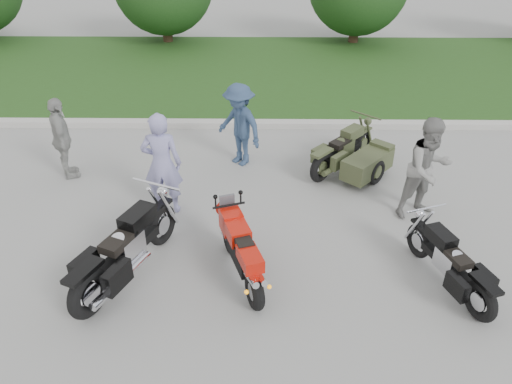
{
  "coord_description": "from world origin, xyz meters",
  "views": [
    {
      "loc": [
        0.58,
        -5.56,
        5.2
      ],
      "look_at": [
        0.49,
        1.57,
        0.8
      ],
      "focal_mm": 35.0,
      "sensor_mm": 36.0,
      "label": 1
    }
  ],
  "objects_px": {
    "cruiser_right": "(452,266)",
    "person_denim": "(239,125)",
    "person_stripe": "(162,164)",
    "person_back": "(62,139)",
    "person_grey": "(428,169)",
    "sportbike_red": "(242,251)",
    "cruiser_sidecar": "(356,159)",
    "cruiser_left": "(124,253)"
  },
  "relations": [
    {
      "from": "sportbike_red",
      "to": "person_stripe",
      "type": "height_order",
      "value": "person_stripe"
    },
    {
      "from": "cruiser_sidecar",
      "to": "person_denim",
      "type": "height_order",
      "value": "person_denim"
    },
    {
      "from": "cruiser_sidecar",
      "to": "person_denim",
      "type": "bearing_deg",
      "value": -150.23
    },
    {
      "from": "cruiser_right",
      "to": "person_denim",
      "type": "height_order",
      "value": "person_denim"
    },
    {
      "from": "sportbike_red",
      "to": "person_back",
      "type": "height_order",
      "value": "person_back"
    },
    {
      "from": "sportbike_red",
      "to": "person_back",
      "type": "relative_size",
      "value": 1.08
    },
    {
      "from": "person_denim",
      "to": "person_back",
      "type": "bearing_deg",
      "value": -126.73
    },
    {
      "from": "cruiser_left",
      "to": "cruiser_sidecar",
      "type": "distance_m",
      "value": 5.18
    },
    {
      "from": "sportbike_red",
      "to": "person_grey",
      "type": "height_order",
      "value": "person_grey"
    },
    {
      "from": "person_stripe",
      "to": "person_back",
      "type": "relative_size",
      "value": 1.14
    },
    {
      "from": "person_denim",
      "to": "person_grey",
      "type": "bearing_deg",
      "value": 13.39
    },
    {
      "from": "person_grey",
      "to": "person_denim",
      "type": "xyz_separation_m",
      "value": [
        -3.4,
        1.94,
        -0.05
      ]
    },
    {
      "from": "person_grey",
      "to": "sportbike_red",
      "type": "bearing_deg",
      "value": -171.85
    },
    {
      "from": "person_grey",
      "to": "person_back",
      "type": "relative_size",
      "value": 1.11
    },
    {
      "from": "cruiser_left",
      "to": "person_back",
      "type": "bearing_deg",
      "value": 145.36
    },
    {
      "from": "person_stripe",
      "to": "cruiser_right",
      "type": "bearing_deg",
      "value": 154.93
    },
    {
      "from": "cruiser_right",
      "to": "person_denim",
      "type": "xyz_separation_m",
      "value": [
        -3.3,
        3.93,
        0.49
      ]
    },
    {
      "from": "cruiser_left",
      "to": "person_grey",
      "type": "distance_m",
      "value": 5.34
    },
    {
      "from": "person_grey",
      "to": "person_denim",
      "type": "relative_size",
      "value": 1.05
    },
    {
      "from": "sportbike_red",
      "to": "cruiser_right",
      "type": "relative_size",
      "value": 0.93
    },
    {
      "from": "sportbike_red",
      "to": "cruiser_sidecar",
      "type": "height_order",
      "value": "sportbike_red"
    },
    {
      "from": "cruiser_sidecar",
      "to": "person_denim",
      "type": "distance_m",
      "value": 2.53
    },
    {
      "from": "sportbike_red",
      "to": "cruiser_left",
      "type": "xyz_separation_m",
      "value": [
        -1.77,
        -0.03,
        -0.03
      ]
    },
    {
      "from": "person_denim",
      "to": "person_back",
      "type": "xyz_separation_m",
      "value": [
        -3.54,
        -0.63,
        -0.04
      ]
    },
    {
      "from": "sportbike_red",
      "to": "person_back",
      "type": "bearing_deg",
      "value": 120.69
    },
    {
      "from": "cruiser_left",
      "to": "person_denim",
      "type": "height_order",
      "value": "person_denim"
    },
    {
      "from": "sportbike_red",
      "to": "person_denim",
      "type": "bearing_deg",
      "value": 73.65
    },
    {
      "from": "sportbike_red",
      "to": "cruiser_left",
      "type": "bearing_deg",
      "value": 161.81
    },
    {
      "from": "cruiser_sidecar",
      "to": "person_stripe",
      "type": "bearing_deg",
      "value": -118.01
    },
    {
      "from": "cruiser_left",
      "to": "person_grey",
      "type": "relative_size",
      "value": 1.27
    },
    {
      "from": "sportbike_red",
      "to": "cruiser_right",
      "type": "height_order",
      "value": "sportbike_red"
    },
    {
      "from": "person_grey",
      "to": "cruiser_left",
      "type": "bearing_deg",
      "value": 178.97
    },
    {
      "from": "cruiser_sidecar",
      "to": "person_stripe",
      "type": "height_order",
      "value": "person_stripe"
    },
    {
      "from": "person_stripe",
      "to": "person_grey",
      "type": "relative_size",
      "value": 1.03
    },
    {
      "from": "cruiser_left",
      "to": "person_denim",
      "type": "bearing_deg",
      "value": 91.12
    },
    {
      "from": "sportbike_red",
      "to": "person_grey",
      "type": "distance_m",
      "value": 3.73
    },
    {
      "from": "cruiser_right",
      "to": "person_grey",
      "type": "xyz_separation_m",
      "value": [
        0.1,
        1.99,
        0.54
      ]
    },
    {
      "from": "person_denim",
      "to": "cruiser_sidecar",
      "type": "bearing_deg",
      "value": 30.83
    },
    {
      "from": "cruiser_left",
      "to": "person_stripe",
      "type": "height_order",
      "value": "person_stripe"
    },
    {
      "from": "cruiser_left",
      "to": "person_denim",
      "type": "relative_size",
      "value": 1.34
    },
    {
      "from": "person_denim",
      "to": "person_stripe",
      "type": "bearing_deg",
      "value": -81.55
    },
    {
      "from": "cruiser_right",
      "to": "cruiser_left",
      "type": "bearing_deg",
      "value": 159.14
    }
  ]
}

